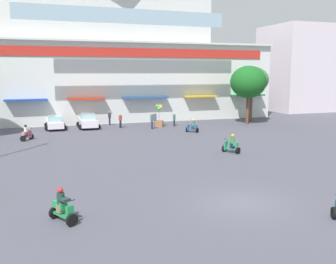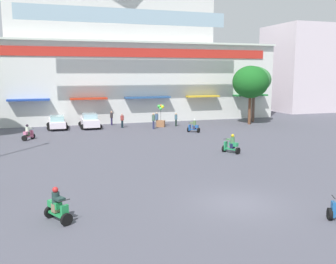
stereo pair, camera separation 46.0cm
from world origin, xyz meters
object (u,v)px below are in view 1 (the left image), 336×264
scooter_rider_0 (62,208)px  balloon_vendor_cart (159,117)px  plaza_tree_1 (252,80)px  parked_car_1 (88,121)px  pedestrian_0 (110,117)px  plaza_tree_3 (248,82)px  pedestrian_4 (120,120)px  scooter_rider_3 (192,127)px  pedestrian_2 (152,120)px  pedestrian_3 (174,118)px  scooter_rider_4 (231,145)px  parked_car_0 (55,122)px  pedestrian_1 (155,119)px  scooter_rider_5 (27,134)px

scooter_rider_0 → balloon_vendor_cart: size_ratio=0.57×
plaza_tree_1 → parked_car_1: (-20.20, 1.11, -4.45)m
balloon_vendor_cart → parked_car_1: bearing=167.5°
scooter_rider_0 → parked_car_1: bearing=80.9°
scooter_rider_0 → pedestrian_0: bearing=76.2°
plaza_tree_3 → scooter_rider_0: (-22.93, -24.06, -4.43)m
plaza_tree_1 → scooter_rider_0: bearing=-133.4°
pedestrian_4 → plaza_tree_3: bearing=-7.2°
scooter_rider_3 → pedestrian_0: 10.89m
scooter_rider_0 → scooter_rider_3: (14.28, 20.40, -0.03)m
pedestrian_2 → pedestrian_4: bearing=147.9°
pedestrian_3 → balloon_vendor_cart: bearing=179.3°
scooter_rider_3 → scooter_rider_4: 10.45m
parked_car_0 → pedestrian_4: pedestrian_4 is taller
pedestrian_1 → pedestrian_3: (2.28, -0.24, -0.06)m
plaza_tree_3 → scooter_rider_0: bearing=-133.6°
scooter_rider_0 → scooter_rider_5: (-1.99, 20.95, -0.00)m
balloon_vendor_cart → plaza_tree_3: bearing=-6.6°
plaza_tree_3 → plaza_tree_1: bearing=49.9°
plaza_tree_1 → scooter_rider_0: (-24.51, -25.93, -4.64)m
plaza_tree_3 → pedestrian_0: bearing=164.4°
pedestrian_1 → pedestrian_3: bearing=-5.9°
scooter_rider_0 → scooter_rider_4: bearing=37.0°
plaza_tree_3 → balloon_vendor_cart: (-10.77, 1.24, -3.87)m
parked_car_0 → scooter_rider_5: 7.08m
scooter_rider_4 → balloon_vendor_cart: 15.35m
scooter_rider_3 → pedestrian_1: bearing=116.5°
scooter_rider_5 → scooter_rider_4: bearing=-35.7°
parked_car_0 → scooter_rider_3: (13.50, -7.07, -0.14)m
scooter_rider_4 → pedestrian_1: pedestrian_1 is taller
scooter_rider_4 → scooter_rider_5: scooter_rider_4 is taller
plaza_tree_3 → parked_car_0: size_ratio=1.59×
parked_car_0 → scooter_rider_4: (12.48, -17.47, -0.10)m
plaza_tree_1 → pedestrian_2: bearing=-172.0°
scooter_rider_5 → pedestrian_3: 16.57m
scooter_rider_5 → pedestrian_1: (13.71, 4.57, 0.34)m
scooter_rider_3 → parked_car_1: bearing=146.3°
parked_car_0 → balloon_vendor_cart: balloon_vendor_cart is taller
pedestrian_1 → pedestrian_3: size_ratio=1.09×
plaza_tree_3 → scooter_rider_4: plaza_tree_3 is taller
plaza_tree_3 → pedestrian_3: plaza_tree_3 is taller
parked_car_0 → pedestrian_1: size_ratio=2.58×
plaza_tree_1 → scooter_rider_5: (-26.50, -4.98, -4.64)m
scooter_rider_3 → pedestrian_4: 8.56m
scooter_rider_4 → pedestrian_2: pedestrian_2 is taller
parked_car_1 → pedestrian_0: 3.09m
parked_car_1 → pedestrian_3: size_ratio=2.68×
parked_car_1 → pedestrian_1: pedestrian_1 is taller
parked_car_0 → pedestrian_0: 6.34m
scooter_rider_3 → scooter_rider_4: size_ratio=0.96×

